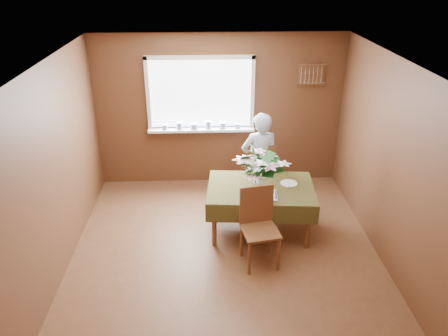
{
  "coord_description": "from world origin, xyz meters",
  "views": [
    {
      "loc": [
        -0.23,
        -4.54,
        3.52
      ],
      "look_at": [
        0.0,
        0.55,
        1.05
      ],
      "focal_mm": 35.0,
      "sensor_mm": 36.0,
      "label": 1
    }
  ],
  "objects_px": {
    "chair_near": "(258,223)",
    "flower_bouquet": "(258,169)",
    "chair_far": "(259,171)",
    "dining_table": "(261,192)",
    "seated_woman": "(259,162)"
  },
  "relations": [
    {
      "from": "dining_table",
      "to": "chair_far",
      "type": "relative_size",
      "value": 1.47
    },
    {
      "from": "dining_table",
      "to": "chair_near",
      "type": "relative_size",
      "value": 1.52
    },
    {
      "from": "chair_far",
      "to": "seated_woman",
      "type": "xyz_separation_m",
      "value": [
        -0.02,
        -0.12,
        0.21
      ]
    },
    {
      "from": "chair_far",
      "to": "flower_bouquet",
      "type": "xyz_separation_m",
      "value": [
        -0.14,
        -0.94,
        0.5
      ]
    },
    {
      "from": "chair_far",
      "to": "flower_bouquet",
      "type": "distance_m",
      "value": 1.08
    },
    {
      "from": "dining_table",
      "to": "flower_bouquet",
      "type": "xyz_separation_m",
      "value": [
        -0.07,
        -0.16,
        0.44
      ]
    },
    {
      "from": "chair_near",
      "to": "seated_woman",
      "type": "xyz_separation_m",
      "value": [
        0.16,
        1.31,
        0.22
      ]
    },
    {
      "from": "seated_woman",
      "to": "chair_near",
      "type": "bearing_deg",
      "value": 74.34
    },
    {
      "from": "chair_far",
      "to": "dining_table",
      "type": "bearing_deg",
      "value": 92.61
    },
    {
      "from": "dining_table",
      "to": "chair_far",
      "type": "bearing_deg",
      "value": 89.62
    },
    {
      "from": "seated_woman",
      "to": "flower_bouquet",
      "type": "height_order",
      "value": "seated_woman"
    },
    {
      "from": "chair_near",
      "to": "flower_bouquet",
      "type": "bearing_deg",
      "value": 75.86
    },
    {
      "from": "chair_near",
      "to": "flower_bouquet",
      "type": "height_order",
      "value": "flower_bouquet"
    },
    {
      "from": "chair_near",
      "to": "chair_far",
      "type": "bearing_deg",
      "value": 72.77
    },
    {
      "from": "dining_table",
      "to": "chair_far",
      "type": "xyz_separation_m",
      "value": [
        0.07,
        0.78,
        -0.06
      ]
    }
  ]
}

